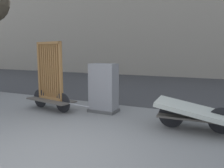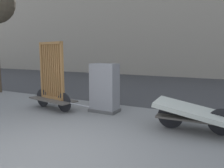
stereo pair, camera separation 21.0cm
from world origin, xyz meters
name	(u,v)px [view 2 (the right image)]	position (x,y,z in m)	size (l,w,h in m)	color
ground_plane	(39,159)	(0.00, 0.00, 0.00)	(60.00, 60.00, 0.00)	slate
road_strip	(169,86)	(0.00, 8.41, 0.00)	(56.00, 9.18, 0.01)	#38383A
building_facade	(193,11)	(0.00, 15.00, 4.66)	(48.00, 4.00, 9.32)	#9E9384
bike_cart_with_bedframe	(52,86)	(-1.95, 2.41, 0.68)	(2.27, 0.84, 1.94)	#4C4742
bike_cart_with_mattress	(196,113)	(1.96, 2.42, 0.39)	(2.32, 0.95, 0.62)	#4C4742
utility_cabinet	(105,89)	(-0.49, 2.90, 0.63)	(0.79, 0.51, 1.34)	#4C4C4C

